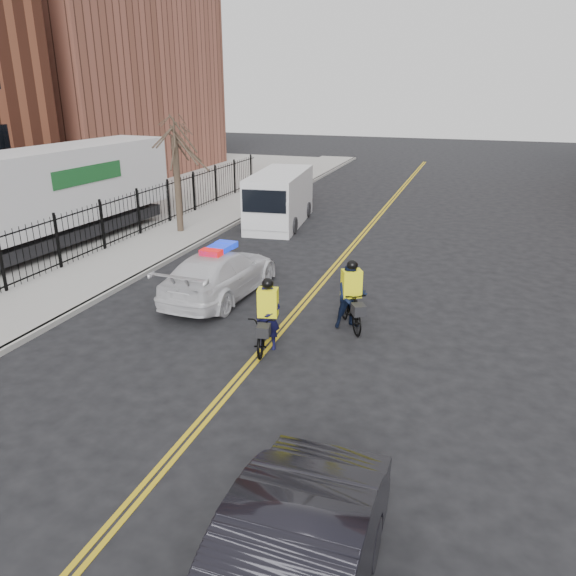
% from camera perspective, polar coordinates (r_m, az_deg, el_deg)
% --- Properties ---
extents(ground, '(120.00, 120.00, 0.00)m').
position_cam_1_polar(ground, '(13.63, -3.30, -7.22)').
color(ground, black).
rests_on(ground, ground).
extents(center_line_left, '(0.10, 60.00, 0.01)m').
position_cam_1_polar(center_line_left, '(20.72, 4.83, 2.49)').
color(center_line_left, gold).
rests_on(center_line_left, ground).
extents(center_line_right, '(0.10, 60.00, 0.01)m').
position_cam_1_polar(center_line_right, '(20.69, 5.25, 2.45)').
color(center_line_right, gold).
rests_on(center_line_right, ground).
extents(sidewalk, '(3.00, 60.00, 0.15)m').
position_cam_1_polar(sidewalk, '(23.54, -13.00, 4.37)').
color(sidewalk, gray).
rests_on(sidewalk, ground).
extents(curb, '(0.20, 60.00, 0.15)m').
position_cam_1_polar(curb, '(22.80, -9.77, 4.09)').
color(curb, gray).
rests_on(curb, ground).
extents(iron_fence, '(0.12, 28.00, 2.00)m').
position_cam_1_polar(iron_fence, '(24.13, -16.23, 6.74)').
color(iron_fence, black).
rests_on(iron_fence, ground).
extents(warehouse_far, '(14.00, 18.00, 14.00)m').
position_cam_1_polar(warehouse_far, '(44.76, -20.51, 19.89)').
color(warehouse_far, brown).
rests_on(warehouse_far, ground).
extents(street_tree, '(3.20, 3.20, 4.80)m').
position_cam_1_polar(street_tree, '(24.62, -11.37, 13.40)').
color(street_tree, '#35281F').
rests_on(street_tree, sidewalk).
extents(police_cruiser, '(2.27, 5.11, 1.62)m').
position_cam_1_polar(police_cruiser, '(17.40, -6.92, 1.48)').
color(police_cruiser, silver).
rests_on(police_cruiser, ground).
extents(cargo_van, '(2.72, 5.94, 2.41)m').
position_cam_1_polar(cargo_van, '(26.27, -0.93, 8.97)').
color(cargo_van, silver).
rests_on(cargo_van, ground).
extents(semi_trailer, '(3.31, 12.62, 3.89)m').
position_cam_1_polar(semi_trailer, '(24.02, -23.29, 8.81)').
color(semi_trailer, silver).
rests_on(semi_trailer, ground).
extents(cyclist_near, '(1.01, 1.98, 1.85)m').
position_cam_1_polar(cyclist_near, '(13.89, -2.03, -3.71)').
color(cyclist_near, black).
rests_on(cyclist_near, ground).
extents(cyclist_far, '(1.41, 1.92, 1.93)m').
position_cam_1_polar(cyclist_far, '(15.08, 6.40, -1.38)').
color(cyclist_far, black).
rests_on(cyclist_far, ground).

